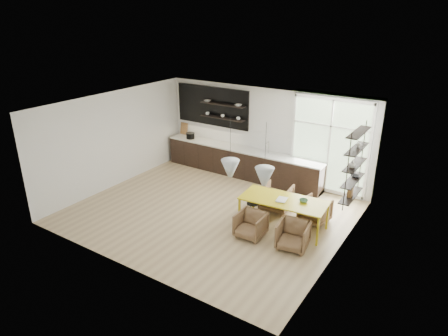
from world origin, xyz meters
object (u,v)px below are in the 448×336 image
wire_stool (253,208)px  armchair_back_left (277,197)px  armchair_front_right (293,235)px  armchair_back_right (315,210)px  dining_table (284,202)px  armchair_front_left (251,225)px

wire_stool → armchair_back_left: bearing=69.1°
armchair_front_right → armchair_back_right: bearing=82.5°
armchair_back_left → armchair_front_right: (1.16, -1.52, -0.03)m
dining_table → armchair_back_left: dining_table is taller
armchair_front_left → armchair_front_right: armchair_front_right is taller
armchair_back_left → wire_stool: (-0.30, -0.79, -0.08)m
armchair_front_left → wire_stool: size_ratio=1.58×
armchair_front_left → wire_stool: 0.92m
armchair_back_left → armchair_back_right: 1.14m
armchair_front_right → wire_stool: size_ratio=1.65×
armchair_back_right → armchair_front_right: (0.03, -1.44, 0.01)m
armchair_front_right → armchair_back_left: bearing=118.7°
dining_table → armchair_front_right: dining_table is taller
dining_table → armchair_front_left: bearing=-124.3°
wire_stool → armchair_back_right: bearing=26.4°
wire_stool → armchair_front_left: bearing=-63.7°
armchair_front_left → wire_stool: (-0.41, 0.82, -0.03)m
armchair_back_left → armchair_front_right: armchair_back_left is taller
armchair_back_left → armchair_back_right: (1.13, -0.08, -0.04)m
armchair_back_right → armchair_back_left: bearing=6.4°
armchair_back_left → wire_stool: armchair_back_left is taller
dining_table → armchair_back_right: bearing=47.1°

